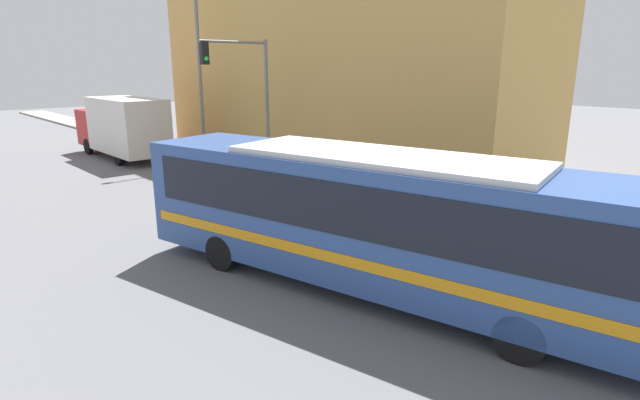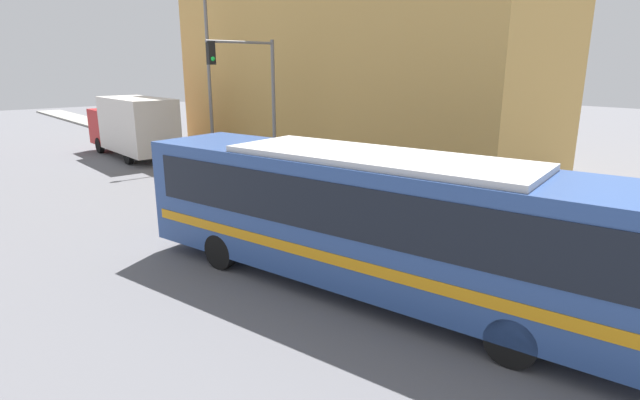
# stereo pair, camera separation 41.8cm
# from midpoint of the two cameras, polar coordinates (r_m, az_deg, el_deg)

# --- Properties ---
(ground_plane) EXTENTS (120.00, 120.00, 0.00)m
(ground_plane) POSITION_cam_midpoint_polar(r_m,az_deg,el_deg) (11.94, 5.11, -9.50)
(ground_plane) COLOR slate
(sidewalk) EXTENTS (2.42, 70.00, 0.16)m
(sidewalk) POSITION_cam_midpoint_polar(r_m,az_deg,el_deg) (30.94, -15.51, 5.48)
(sidewalk) COLOR gray
(sidewalk) RESTS_ON ground_plane
(building_facade) EXTENTS (6.00, 22.35, 12.01)m
(building_facade) POSITION_cam_midpoint_polar(r_m,az_deg,el_deg) (26.50, 0.34, 17.36)
(building_facade) COLOR tan
(building_facade) RESTS_ON ground_plane
(city_bus) EXTENTS (5.13, 12.45, 3.16)m
(city_bus) POSITION_cam_midpoint_polar(r_m,az_deg,el_deg) (10.94, 5.65, -1.67)
(city_bus) COLOR #2D4C8C
(city_bus) RESTS_ON ground_plane
(delivery_truck) EXTENTS (2.38, 7.76, 3.30)m
(delivery_truck) POSITION_cam_midpoint_polar(r_m,az_deg,el_deg) (29.64, -22.08, 7.85)
(delivery_truck) COLOR silver
(delivery_truck) RESTS_ON ground_plane
(fire_hydrant) EXTENTS (0.22, 0.30, 0.69)m
(fire_hydrant) POSITION_cam_midpoint_polar(r_m,az_deg,el_deg) (18.82, 3.52, 1.38)
(fire_hydrant) COLOR red
(fire_hydrant) RESTS_ON sidewalk
(traffic_light_pole) EXTENTS (3.28, 0.35, 5.89)m
(traffic_light_pole) POSITION_cam_midpoint_polar(r_m,az_deg,el_deg) (22.11, -8.94, 12.86)
(traffic_light_pole) COLOR slate
(traffic_light_pole) RESTS_ON sidewalk
(parking_meter) EXTENTS (0.14, 0.14, 1.23)m
(parking_meter) POSITION_cam_midpoint_polar(r_m,az_deg,el_deg) (21.15, -3.06, 4.28)
(parking_meter) COLOR slate
(parking_meter) RESTS_ON sidewalk
(street_lamp) EXTENTS (2.27, 0.28, 8.37)m
(street_lamp) POSITION_cam_midpoint_polar(r_m,az_deg,el_deg) (27.68, -14.51, 14.74)
(street_lamp) COLOR slate
(street_lamp) RESTS_ON sidewalk
(pedestrian_near_corner) EXTENTS (0.34, 0.34, 1.70)m
(pedestrian_near_corner) POSITION_cam_midpoint_polar(r_m,az_deg,el_deg) (19.89, 2.62, 3.69)
(pedestrian_near_corner) COLOR slate
(pedestrian_near_corner) RESTS_ON sidewalk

